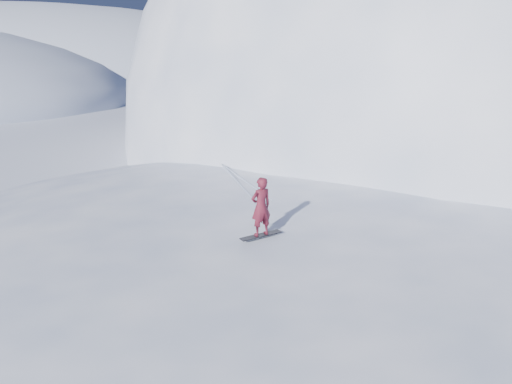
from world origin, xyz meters
TOP-DOWN VIEW (x-y plane):
  - ground at (0.00, 0.00)m, footprint 400.00×400.00m
  - near_ridge at (1.00, 3.00)m, footprint 36.00×28.00m
  - summit_peak at (22.00, 26.00)m, footprint 60.00×56.00m
  - peak_shoulder at (10.00, 20.00)m, footprint 28.00×24.00m
  - far_ridge_c at (-40.00, 110.00)m, footprint 140.00×90.00m
  - wind_bumps at (-0.56, 2.12)m, footprint 16.00×14.40m
  - snowboard at (-0.60, -0.81)m, footprint 1.40×0.78m
  - snowboarder at (-0.60, -0.81)m, footprint 0.79×0.67m
  - board_tracks at (-0.49, 5.39)m, footprint 1.52×5.95m

SIDE VIEW (x-z plane):
  - ground at x=0.00m, z-range 0.00..0.00m
  - near_ridge at x=1.00m, z-range -2.40..2.40m
  - summit_peak at x=22.00m, z-range -28.00..28.00m
  - peak_shoulder at x=10.00m, z-range -9.00..9.00m
  - far_ridge_c at x=-40.00m, z-range -18.00..18.00m
  - wind_bumps at x=-0.56m, z-range -0.50..0.50m
  - snowboard at x=-0.60m, z-range 2.40..2.42m
  - board_tracks at x=-0.49m, z-range 2.40..2.44m
  - snowboarder at x=-0.60m, z-range 2.42..4.27m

